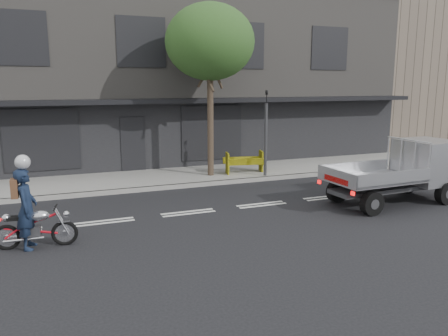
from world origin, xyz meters
TOP-DOWN VIEW (x-y plane):
  - ground at (0.00, 0.00)m, footprint 80.00×80.00m
  - sidewalk at (0.00, 4.70)m, footprint 32.00×3.20m
  - kerb at (0.00, 3.10)m, footprint 32.00×0.20m
  - building_main at (0.00, 11.30)m, footprint 26.00×10.00m
  - building_neighbour at (20.00, 11.30)m, footprint 14.00×10.00m
  - street_tree at (2.20, 4.20)m, footprint 3.40×3.40m
  - traffic_light_pole at (4.20, 3.35)m, footprint 0.12×0.12m
  - motorcycle at (-4.08, -1.36)m, footprint 1.86×0.54m
  - rider at (-4.23, -1.36)m, footprint 0.53×0.74m
  - flatbed_ute at (7.36, -1.27)m, footprint 4.47×1.98m
  - construction_barrier at (3.67, 3.95)m, footprint 1.71×0.94m

SIDE VIEW (x-z plane):
  - ground at x=0.00m, z-range 0.00..0.00m
  - sidewalk at x=0.00m, z-range 0.00..0.15m
  - kerb at x=0.00m, z-range 0.00..0.15m
  - motorcycle at x=-4.08m, z-range 0.01..0.97m
  - construction_barrier at x=3.67m, z-range 0.15..1.06m
  - rider at x=-4.23m, z-range 0.00..1.88m
  - flatbed_ute at x=7.36m, z-range 0.14..2.19m
  - traffic_light_pole at x=4.20m, z-range -0.10..3.40m
  - building_main at x=0.00m, z-range 0.00..8.00m
  - building_neighbour at x=20.00m, z-range 0.00..10.00m
  - street_tree at x=2.20m, z-range 1.90..8.65m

